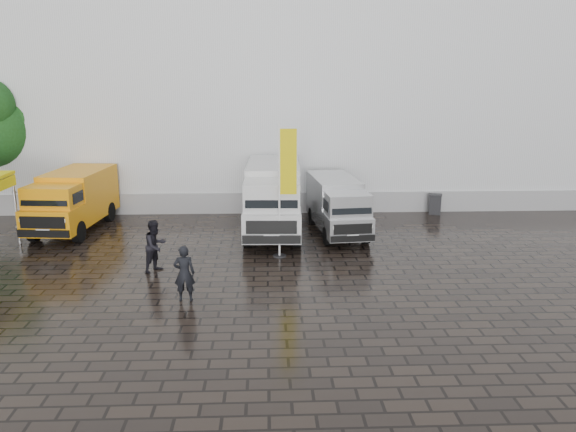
# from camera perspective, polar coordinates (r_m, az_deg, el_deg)

# --- Properties ---
(ground) EXTENTS (120.00, 120.00, 0.00)m
(ground) POSITION_cam_1_polar(r_m,az_deg,el_deg) (19.92, -0.73, -5.17)
(ground) COLOR black
(ground) RESTS_ON ground
(exhibition_hall) EXTENTS (44.00, 16.00, 12.00)m
(exhibition_hall) POSITION_cam_1_polar(r_m,az_deg,el_deg) (34.87, 1.91, 13.22)
(exhibition_hall) COLOR silver
(exhibition_hall) RESTS_ON ground
(hall_plinth) EXTENTS (44.00, 0.15, 1.00)m
(hall_plinth) POSITION_cam_1_polar(r_m,az_deg,el_deg) (27.53, 3.00, 1.38)
(hall_plinth) COLOR gray
(hall_plinth) RESTS_ON ground
(van_yellow) EXTENTS (2.62, 5.63, 2.51)m
(van_yellow) POSITION_cam_1_polar(r_m,az_deg,el_deg) (25.90, -21.03, 1.34)
(van_yellow) COLOR orange
(van_yellow) RESTS_ON ground
(van_white) EXTENTS (2.44, 6.73, 2.89)m
(van_white) POSITION_cam_1_polar(r_m,az_deg,el_deg) (23.85, -1.51, 1.70)
(van_white) COLOR silver
(van_white) RESTS_ON ground
(van_silver) EXTENTS (2.29, 5.44, 2.29)m
(van_silver) POSITION_cam_1_polar(r_m,az_deg,el_deg) (23.88, 5.03, 0.94)
(van_silver) COLOR #BBBEC0
(van_silver) RESTS_ON ground
(flagpole) EXTENTS (0.88, 0.50, 4.94)m
(flagpole) POSITION_cam_1_polar(r_m,az_deg,el_deg) (20.33, -0.38, 3.28)
(flagpole) COLOR black
(flagpole) RESTS_ON ground
(wheelie_bin) EXTENTS (0.75, 0.75, 0.98)m
(wheelie_bin) POSITION_cam_1_polar(r_m,az_deg,el_deg) (28.14, 14.73, 1.19)
(wheelie_bin) COLOR black
(wheelie_bin) RESTS_ON ground
(person_front) EXTENTS (0.65, 0.45, 1.73)m
(person_front) POSITION_cam_1_polar(r_m,az_deg,el_deg) (17.03, -10.49, -5.76)
(person_front) COLOR black
(person_front) RESTS_ON ground
(person_tent) EXTENTS (1.08, 1.12, 1.82)m
(person_tent) POSITION_cam_1_polar(r_m,az_deg,el_deg) (19.73, -13.31, -2.97)
(person_tent) COLOR black
(person_tent) RESTS_ON ground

